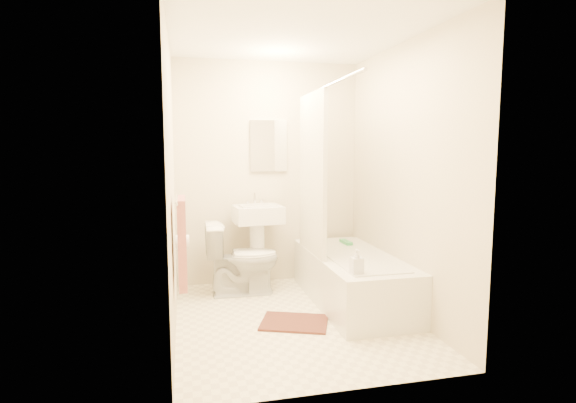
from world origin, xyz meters
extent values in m
plane|color=beige|center=(0.00, 0.00, 0.00)|extent=(2.40, 2.40, 0.00)
plane|color=white|center=(0.00, 0.00, 2.40)|extent=(2.40, 2.40, 0.00)
cube|color=beige|center=(0.00, 1.20, 1.20)|extent=(2.00, 0.02, 2.40)
cube|color=beige|center=(-1.00, 0.00, 1.20)|extent=(0.02, 2.40, 2.40)
cube|color=beige|center=(1.00, 0.00, 1.20)|extent=(0.02, 2.40, 2.40)
cube|color=white|center=(0.00, 1.18, 1.50)|extent=(0.40, 0.03, 0.55)
cylinder|color=silver|center=(0.30, 0.10, 2.00)|extent=(0.03, 1.70, 0.03)
cube|color=silver|center=(0.30, 0.50, 1.22)|extent=(0.04, 0.80, 1.55)
cylinder|color=silver|center=(-0.96, -0.25, 1.10)|extent=(0.02, 0.60, 0.02)
cube|color=#CC7266|center=(-0.93, -0.25, 0.78)|extent=(0.06, 0.45, 0.66)
cylinder|color=white|center=(-0.93, 0.12, 0.70)|extent=(0.11, 0.12, 0.12)
imported|color=white|center=(-0.35, 0.79, 0.36)|extent=(0.74, 0.42, 0.72)
cube|color=#4B2820|center=(-0.03, -0.10, 0.01)|extent=(0.66, 0.59, 0.02)
imported|color=white|center=(0.43, -0.33, 0.57)|extent=(0.09, 0.10, 0.20)
cube|color=green|center=(0.75, 0.75, 0.48)|extent=(0.07, 0.22, 0.04)
camera|label=1|loc=(-0.91, -3.64, 1.47)|focal=28.00mm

